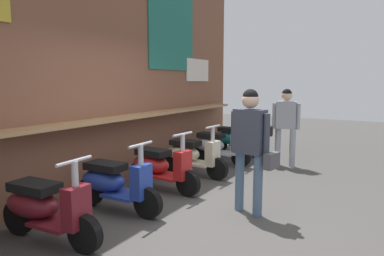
{
  "coord_description": "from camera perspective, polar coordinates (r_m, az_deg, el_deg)",
  "views": [
    {
      "loc": [
        -3.83,
        -2.11,
        1.74
      ],
      "look_at": [
        1.65,
        1.12,
        0.87
      ],
      "focal_mm": 31.97,
      "sensor_mm": 36.0,
      "label": 1
    }
  ],
  "objects": [
    {
      "name": "shopper_with_handbag",
      "position": [
        4.48,
        9.75,
        -1.86
      ],
      "size": [
        0.3,
        0.66,
        1.65
      ],
      "rotation": [
        0.0,
        0.0,
        -0.17
      ],
      "color": "slate",
      "rests_on": "ground_plane"
    },
    {
      "name": "scooter_cream",
      "position": [
        6.38,
        -0.25,
        -4.47
      ],
      "size": [
        0.49,
        1.4,
        0.97
      ],
      "rotation": [
        0.0,
        0.0,
        -1.65
      ],
      "color": "beige",
      "rests_on": "ground_plane"
    },
    {
      "name": "scooter_silver",
      "position": [
        7.29,
        3.99,
        -2.95
      ],
      "size": [
        0.46,
        1.4,
        0.97
      ],
      "rotation": [
        0.0,
        0.0,
        -1.58
      ],
      "color": "#B2B5BA",
      "rests_on": "ground_plane"
    },
    {
      "name": "scooter_red",
      "position": [
        5.57,
        -5.56,
        -6.33
      ],
      "size": [
        0.5,
        1.4,
        0.97
      ],
      "rotation": [
        0.0,
        0.0,
        -1.65
      ],
      "color": "red",
      "rests_on": "ground_plane"
    },
    {
      "name": "market_stall_facade",
      "position": [
        5.64,
        -16.82,
        9.52
      ],
      "size": [
        9.29,
        0.61,
        3.89
      ],
      "color": "brown",
      "rests_on": "ground_plane"
    },
    {
      "name": "scooter_teal",
      "position": [
        8.18,
        7.13,
        -1.81
      ],
      "size": [
        0.48,
        1.4,
        0.97
      ],
      "rotation": [
        0.0,
        0.0,
        -1.63
      ],
      "color": "#197075",
      "rests_on": "ground_plane"
    },
    {
      "name": "scooter_maroon",
      "position": [
        4.12,
        -23.53,
        -12.02
      ],
      "size": [
        0.5,
        1.4,
        0.97
      ],
      "rotation": [
        0.0,
        0.0,
        -1.5
      ],
      "color": "maroon",
      "rests_on": "ground_plane"
    },
    {
      "name": "scooter_blue",
      "position": [
        4.79,
        -13.09,
        -8.84
      ],
      "size": [
        0.46,
        1.4,
        0.97
      ],
      "rotation": [
        0.0,
        0.0,
        -1.54
      ],
      "color": "#233D9E",
      "rests_on": "ground_plane"
    },
    {
      "name": "ground_plane",
      "position": [
        4.7,
        1.58,
        -13.96
      ],
      "size": [
        26.0,
        26.0,
        0.0
      ],
      "primitive_type": "plane",
      "color": "#474442"
    },
    {
      "name": "shopper_browsing",
      "position": [
        7.23,
        15.27,
        1.28
      ],
      "size": [
        0.37,
        0.64,
        1.59
      ],
      "rotation": [
        0.0,
        0.0,
        3.37
      ],
      "color": "#999EA8",
      "rests_on": "ground_plane"
    }
  ]
}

